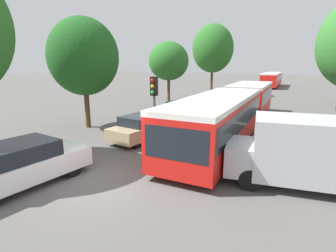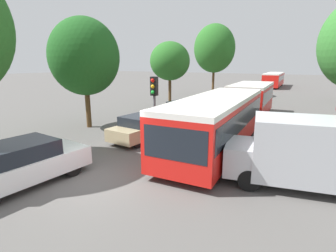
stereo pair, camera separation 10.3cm
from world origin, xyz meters
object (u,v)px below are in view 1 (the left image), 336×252
queued_car_tan (142,127)px  queued_car_navy (185,111)px  tree_left_far (169,61)px  tree_left_distant (212,50)px  queued_car_graphite (214,101)px  queued_car_black (251,90)px  queued_car_red (236,94)px  traffic_light (154,96)px  tree_left_mid (83,59)px  queued_car_white (22,164)px  city_bus_rear (272,79)px  articulated_bus (234,108)px  white_van (312,151)px

queued_car_tan → queued_car_navy: queued_car_navy is taller
tree_left_far → tree_left_distant: bearing=89.6°
queued_car_graphite → queued_car_black: bearing=2.2°
queued_car_navy → queued_car_red: queued_car_navy is taller
traffic_light → tree_left_mid: 6.13m
queued_car_navy → traffic_light: size_ratio=1.28×
queued_car_white → queued_car_graphite: bearing=2.9°
city_bus_rear → queued_car_black: (0.08, -14.63, -0.70)m
articulated_bus → queued_car_white: articulated_bus is taller
queued_car_white → tree_left_far: size_ratio=0.74×
traffic_light → tree_left_distant: (-5.34, 20.65, 3.10)m
city_bus_rear → queued_car_white: 44.12m
queued_car_black → tree_left_mid: (-4.73, -22.56, 3.59)m
queued_car_red → white_van: 20.31m
queued_car_white → tree_left_mid: tree_left_mid is taller
queued_car_tan → tree_left_distant: 21.20m
traffic_light → tree_left_far: tree_left_far is taller
queued_car_red → traffic_light: size_ratio=1.25×
queued_car_red → traffic_light: (1.14, -17.49, 1.77)m
queued_car_black → tree_left_far: bearing=164.8°
articulated_bus → tree_left_distant: 18.22m
tree_left_far → city_bus_rear: bearing=81.2°
queued_car_white → queued_car_graphite: size_ratio=1.02×
city_bus_rear → queued_car_graphite: size_ratio=2.61×
queued_car_white → city_bus_rear: bearing=2.9°
queued_car_white → queued_car_navy: 11.61m
city_bus_rear → queued_car_navy: city_bus_rear is taller
queued_car_navy → white_van: white_van is taller
queued_car_navy → queued_car_white: bearing=-177.3°
tree_left_far → articulated_bus: bearing=-35.7°
city_bus_rear → tree_left_distant: size_ratio=1.31×
queued_car_black → traffic_light: traffic_light is taller
city_bus_rear → queued_car_navy: bearing=175.8°
queued_car_tan → queued_car_red: 17.03m
queued_car_tan → tree_left_mid: tree_left_mid is taller
city_bus_rear → white_van: (8.06, -39.31, -0.14)m
city_bus_rear → queued_car_white: bearing=175.7°
queued_car_white → tree_left_far: bearing=17.1°
queued_car_tan → queued_car_navy: (-0.14, 5.20, 0.06)m
tree_left_mid → city_bus_rear: bearing=82.9°
articulated_bus → queued_car_white: bearing=-24.4°
tree_left_distant → city_bus_rear: bearing=76.5°
tree_left_mid → queued_car_red: bearing=74.3°
tree_left_far → white_van: bearing=-43.3°
articulated_bus → tree_left_distant: tree_left_distant is taller
queued_car_white → queued_car_red: bearing=2.7°
city_bus_rear → queued_car_tan: (0.04, -37.71, -0.70)m
queued_car_navy → tree_left_far: (-4.17, 4.80, 3.44)m
traffic_light → tree_left_far: (-5.41, 10.46, 1.69)m
articulated_bus → tree_left_distant: bearing=-158.1°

